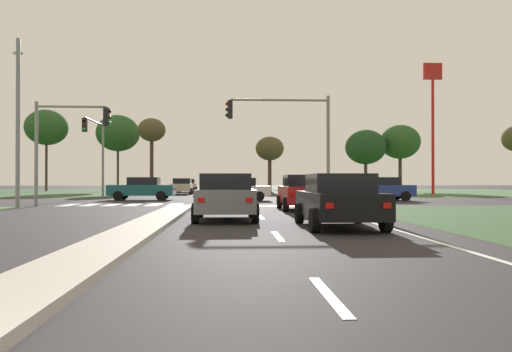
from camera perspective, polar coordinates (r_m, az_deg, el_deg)
ground_plane at (r=32.32m, az=-7.30°, el=-2.91°), size 200.00×200.00×0.00m
grass_verge_far_right at (r=61.27m, az=19.08°, el=-1.75°), size 35.00×35.00×0.01m
median_island_near at (r=13.47m, az=-13.21°, el=-5.93°), size 1.20×22.00×0.14m
median_island_far at (r=57.27m, az=-5.48°, el=-1.80°), size 1.20×36.00×0.14m
lane_dash_near at (r=5.89m, az=8.50°, el=-13.64°), size 0.14×2.00×0.01m
lane_dash_second at (r=11.75m, az=2.55°, el=-7.06°), size 0.14×2.00×0.01m
lane_dash_third at (r=17.71m, az=0.62°, el=-4.86°), size 0.14×2.00×0.01m
edge_line_right at (r=14.96m, az=14.47°, el=-5.64°), size 0.14×24.00×0.01m
stop_bar_near at (r=25.28m, az=0.17°, el=-3.56°), size 6.40×0.50×0.01m
crosswalk_bar_near at (r=28.42m, az=-21.09°, el=-3.19°), size 0.70×2.80×0.01m
crosswalk_bar_second at (r=28.09m, az=-18.85°, el=-3.23°), size 0.70×2.80×0.01m
crosswalk_bar_third at (r=27.80m, az=-16.56°, el=-3.26°), size 0.70×2.80×0.01m
crosswalk_bar_fourth at (r=27.55m, az=-14.23°, el=-3.29°), size 0.70×2.80×0.01m
crosswalk_bar_fifth at (r=27.36m, az=-11.86°, el=-3.32°), size 0.70×2.80×0.01m
crosswalk_bar_sixth at (r=27.21m, az=-9.47°, el=-3.34°), size 0.70×2.80×0.01m
crosswalk_bar_seventh at (r=27.10m, az=-7.04°, el=-3.35°), size 0.70×2.80×0.01m
crosswalk_bar_eighth at (r=27.05m, az=-4.61°, el=-3.36°), size 0.70×2.80×0.01m
car_white_near at (r=32.31m, az=-1.99°, el=-1.54°), size 4.22×1.97×1.51m
car_maroon_second at (r=55.61m, az=-8.06°, el=-1.11°), size 2.10×4.16×1.51m
car_red_third at (r=22.15m, az=5.42°, el=-1.90°), size 2.01×4.16×1.60m
car_black_fourth at (r=14.07m, az=9.65°, el=-2.80°), size 2.08×4.33×1.53m
car_beige_fifth at (r=47.80m, az=-8.65°, el=-1.18°), size 2.09×4.41×1.55m
car_blue_sixth at (r=33.45m, az=14.55°, el=-1.45°), size 4.14×1.98×1.56m
car_grey_seventh at (r=16.55m, az=-3.57°, el=-2.40°), size 2.10×4.18×1.57m
car_teal_eighth at (r=34.19m, az=-13.19°, el=-1.43°), size 4.45×1.98×1.56m
traffic_signal_near_right at (r=25.96m, az=4.10°, el=5.53°), size 5.57×0.32×5.86m
traffic_signal_far_left at (r=38.38m, az=-18.18°, el=3.63°), size 0.32×5.20×5.94m
traffic_signal_near_left at (r=27.10m, az=-21.57°, el=4.49°), size 3.90×0.32×5.42m
street_lamp_second at (r=27.00m, az=-26.12°, el=6.72°), size 1.25×2.28×8.34m
pedestrian_at_median at (r=41.35m, az=-6.34°, el=-0.70°), size 0.34×0.34×1.78m
fastfood_pole_sign at (r=51.40m, az=19.99°, el=8.41°), size 1.80×0.40×12.89m
treeline_near at (r=66.68m, az=-23.34°, el=5.24°), size 5.24×5.24×10.24m
treeline_second at (r=66.25m, az=-15.87°, el=4.84°), size 5.60×5.60×9.92m
treeline_third at (r=60.04m, az=-12.13°, el=5.16°), size 3.31×3.31×8.85m
treeline_fourth at (r=59.12m, az=1.62°, el=3.17°), size 3.43×3.43×6.70m
treeline_fifth at (r=61.82m, az=12.72°, el=3.31°), size 5.03×5.03×7.63m
treeline_sixth at (r=64.19m, az=16.53°, el=3.83°), size 5.03×5.03×8.37m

